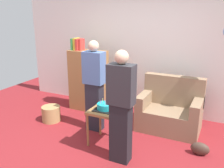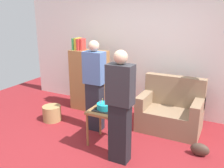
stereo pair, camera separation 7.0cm
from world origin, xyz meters
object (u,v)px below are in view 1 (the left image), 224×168
person_blowing_candles (94,86)px  person_holding_cake (121,107)px  side_table (105,115)px  handbag (200,149)px  couch (170,111)px  bookshelf (88,80)px  birthday_cake (105,107)px  wicker_basket (51,114)px

person_blowing_candles → person_holding_cake: (0.83, -0.70, 0.00)m
side_table → handbag: (1.46, 0.31, -0.40)m
couch → side_table: 1.29m
person_holding_cake → handbag: (1.03, 0.65, -0.73)m
couch → person_blowing_candles: (-1.23, -0.62, 0.49)m
bookshelf → handbag: bookshelf is taller
side_table → person_blowing_candles: person_blowing_candles is taller
couch → person_holding_cake: 1.46m
side_table → birthday_cake: birthday_cake is taller
person_blowing_candles → wicker_basket: bearing=-168.6°
side_table → person_holding_cake: person_holding_cake is taller
bookshelf → side_table: (1.00, -1.13, -0.17)m
wicker_basket → handbag: wicker_basket is taller
person_holding_cake → handbag: person_holding_cake is taller
person_blowing_candles → person_holding_cake: bearing=-33.8°
handbag → person_blowing_candles: bearing=178.4°
bookshelf → side_table: bearing=-48.6°
bookshelf → birthday_cake: (1.00, -1.13, -0.03)m
side_table → wicker_basket: size_ratio=1.64×
person_holding_cake → wicker_basket: 2.00m
side_table → birthday_cake: bearing=108.3°
bookshelf → wicker_basket: bearing=-112.2°
side_table → person_blowing_candles: 0.63m
wicker_basket → bookshelf: bearing=67.8°
bookshelf → side_table: bookshelf is taller
couch → handbag: bearing=-46.6°
couch → wicker_basket: bearing=-162.3°
birthday_cake → person_holding_cake: 0.58m
couch → bookshelf: bookshelf is taller
bookshelf → wicker_basket: size_ratio=4.30×
couch → birthday_cake: bearing=-130.3°
couch → birthday_cake: 1.31m
side_table → person_holding_cake: (0.43, -0.34, 0.33)m
person_blowing_candles → wicker_basket: size_ratio=4.53×
side_table → birthday_cake: 0.14m
person_blowing_candles → handbag: bearing=5.0°
couch → handbag: couch is taller
couch → person_holding_cake: size_ratio=0.67×
person_blowing_candles → person_holding_cake: size_ratio=1.00×
side_table → person_blowing_candles: bearing=138.1°
birthday_cake → handbag: birthday_cake is taller
couch → side_table: bearing=-130.3°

